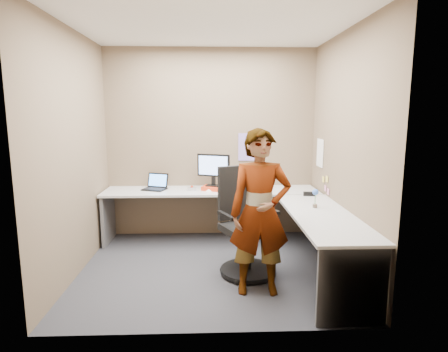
{
  "coord_description": "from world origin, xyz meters",
  "views": [
    {
      "loc": [
        -0.01,
        -4.13,
        1.8
      ],
      "look_at": [
        0.15,
        0.25,
        1.05
      ],
      "focal_mm": 30.0,
      "sensor_mm": 36.0,
      "label": 1
    }
  ],
  "objects_px": {
    "desk": "(246,210)",
    "monitor": "(213,167)",
    "person": "(260,213)",
    "office_chair": "(245,231)"
  },
  "relations": [
    {
      "from": "desk",
      "to": "monitor",
      "type": "xyz_separation_m",
      "value": [
        -0.4,
        0.59,
        0.46
      ]
    },
    {
      "from": "office_chair",
      "to": "person",
      "type": "xyz_separation_m",
      "value": [
        0.1,
        -0.48,
        0.34
      ]
    },
    {
      "from": "office_chair",
      "to": "person",
      "type": "height_order",
      "value": "person"
    },
    {
      "from": "desk",
      "to": "office_chair",
      "type": "distance_m",
      "value": 0.51
    },
    {
      "from": "desk",
      "to": "person",
      "type": "relative_size",
      "value": 1.81
    },
    {
      "from": "monitor",
      "to": "person",
      "type": "bearing_deg",
      "value": -53.14
    },
    {
      "from": "desk",
      "to": "monitor",
      "type": "relative_size",
      "value": 6.67
    },
    {
      "from": "monitor",
      "to": "office_chair",
      "type": "height_order",
      "value": "monitor"
    },
    {
      "from": "person",
      "to": "monitor",
      "type": "bearing_deg",
      "value": 106.45
    },
    {
      "from": "monitor",
      "to": "person",
      "type": "height_order",
      "value": "person"
    }
  ]
}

